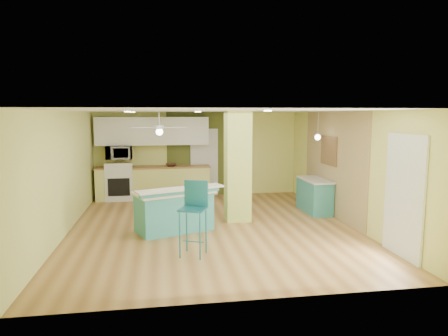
{
  "coord_description": "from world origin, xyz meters",
  "views": [
    {
      "loc": [
        -1.04,
        -8.35,
        2.42
      ],
      "look_at": [
        0.32,
        0.4,
        1.23
      ],
      "focal_mm": 32.0,
      "sensor_mm": 36.0,
      "label": 1
    }
  ],
  "objects": [
    {
      "name": "peninsula",
      "position": [
        -0.82,
        -0.17,
        0.45
      ],
      "size": [
        1.93,
        1.51,
        0.97
      ],
      "rotation": [
        0.0,
        0.0,
        0.37
      ],
      "color": "teal",
      "rests_on": "floor"
    },
    {
      "name": "ceiling_fan",
      "position": [
        -1.1,
        2.0,
        2.08
      ],
      "size": [
        1.41,
        1.41,
        0.61
      ],
      "color": "silver",
      "rests_on": "ceiling"
    },
    {
      "name": "canister",
      "position": [
        -0.5,
        -0.27,
        0.91
      ],
      "size": [
        0.17,
        0.17,
        0.15
      ],
      "primitive_type": "cylinder",
      "color": "gold",
      "rests_on": "peninsula"
    },
    {
      "name": "wall_right",
      "position": [
        3.0,
        0.0,
        1.25
      ],
      "size": [
        0.01,
        7.0,
        2.5
      ],
      "primitive_type": "cube",
      "color": "#DCDE77",
      "rests_on": "floor"
    },
    {
      "name": "wall_decor",
      "position": [
        2.96,
        0.8,
        1.55
      ],
      "size": [
        0.03,
        0.9,
        0.7
      ],
      "primitive_type": "cube",
      "color": "brown",
      "rests_on": "wood_panel"
    },
    {
      "name": "wood_panel",
      "position": [
        2.99,
        0.6,
        1.25
      ],
      "size": [
        0.02,
        3.4,
        2.5
      ],
      "primitive_type": "cube",
      "color": "#977F56",
      "rests_on": "floor"
    },
    {
      "name": "column",
      "position": [
        0.65,
        0.5,
        1.25
      ],
      "size": [
        0.55,
        0.55,
        2.5
      ],
      "primitive_type": "cube",
      "color": "#BACC5E",
      "rests_on": "floor"
    },
    {
      "name": "wall_front",
      "position": [
        0.0,
        -3.5,
        1.25
      ],
      "size": [
        6.0,
        0.01,
        2.5
      ],
      "primitive_type": "cube",
      "color": "#DCDE77",
      "rests_on": "floor"
    },
    {
      "name": "microwave",
      "position": [
        -2.25,
        3.2,
        1.35
      ],
      "size": [
        0.7,
        0.48,
        0.39
      ],
      "primitive_type": "imported",
      "color": "white",
      "rests_on": "wall_back"
    },
    {
      "name": "side_counter",
      "position": [
        2.7,
        0.98,
        0.42
      ],
      "size": [
        0.55,
        1.28,
        0.83
      ],
      "color": "teal",
      "rests_on": "floor"
    },
    {
      "name": "floor",
      "position": [
        0.0,
        0.0,
        -0.01
      ],
      "size": [
        6.0,
        7.0,
        0.01
      ],
      "primitive_type": "cube",
      "color": "brown",
      "rests_on": "ground"
    },
    {
      "name": "pendant_lamp",
      "position": [
        2.65,
        0.75,
        1.88
      ],
      "size": [
        0.14,
        0.14,
        0.69
      ],
      "color": "silver",
      "rests_on": "ceiling"
    },
    {
      "name": "upper_cabinets",
      "position": [
        -1.3,
        3.32,
        1.95
      ],
      "size": [
        3.2,
        0.34,
        0.8
      ],
      "primitive_type": "cube",
      "color": "white",
      "rests_on": "wall_back"
    },
    {
      "name": "fruit_bowl",
      "position": [
        -0.79,
        3.1,
        0.98
      ],
      "size": [
        0.34,
        0.34,
        0.08
      ],
      "primitive_type": "imported",
      "rotation": [
        0.0,
        0.0,
        -0.04
      ],
      "color": "#3D2418",
      "rests_on": "kitchen_run"
    },
    {
      "name": "kitchen_run",
      "position": [
        -1.3,
        3.2,
        0.47
      ],
      "size": [
        3.25,
        0.63,
        0.94
      ],
      "color": "#D5D670",
      "rests_on": "floor"
    },
    {
      "name": "interior_door",
      "position": [
        0.2,
        3.46,
        1.0
      ],
      "size": [
        0.82,
        0.05,
        2.0
      ],
      "primitive_type": "cube",
      "color": "silver",
      "rests_on": "floor"
    },
    {
      "name": "french_door",
      "position": [
        2.97,
        -2.3,
        1.05
      ],
      "size": [
        0.04,
        1.08,
        2.1
      ],
      "primitive_type": "cube",
      "color": "white",
      "rests_on": "floor"
    },
    {
      "name": "stove",
      "position": [
        -2.25,
        3.19,
        0.46
      ],
      "size": [
        0.76,
        0.66,
        1.08
      ],
      "color": "silver",
      "rests_on": "floor"
    },
    {
      "name": "wall_back",
      "position": [
        0.0,
        3.5,
        1.25
      ],
      "size": [
        6.0,
        0.01,
        2.5
      ],
      "primitive_type": "cube",
      "color": "#DCDE77",
      "rests_on": "floor"
    },
    {
      "name": "wall_left",
      "position": [
        -3.0,
        0.0,
        1.25
      ],
      "size": [
        0.01,
        7.0,
        2.5
      ],
      "primitive_type": "cube",
      "color": "#DCDE77",
      "rests_on": "floor"
    },
    {
      "name": "bar_stool",
      "position": [
        -0.51,
        -1.63,
        0.86
      ],
      "size": [
        0.56,
        0.56,
        1.29
      ],
      "rotation": [
        0.0,
        0.0,
        -0.4
      ],
      "color": "#1C6C82",
      "rests_on": "floor"
    },
    {
      "name": "olive_accent",
      "position": [
        0.2,
        3.49,
        1.25
      ],
      "size": [
        2.2,
        0.02,
        2.5
      ],
      "primitive_type": "cube",
      "color": "#4A5120",
      "rests_on": "floor"
    },
    {
      "name": "ceiling",
      "position": [
        0.0,
        0.0,
        2.5
      ],
      "size": [
        6.0,
        7.0,
        0.01
      ],
      "primitive_type": "cube",
      "color": "white",
      "rests_on": "wall_back"
    }
  ]
}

